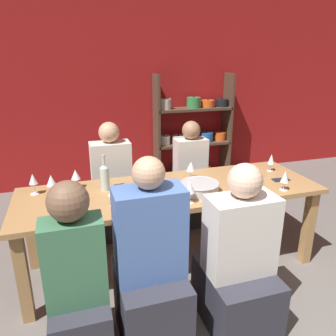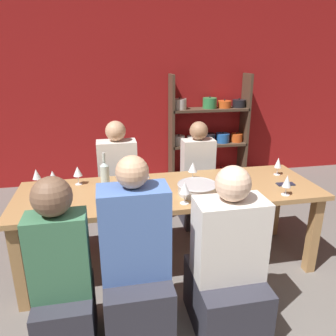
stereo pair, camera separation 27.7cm
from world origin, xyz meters
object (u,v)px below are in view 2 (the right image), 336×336
person_far_a (119,192)px  person_near_c (136,276)px  cell_phone (286,184)px  person_near_a (63,288)px  wine_glass_empty_a (139,182)px  person_near_b (227,273)px  person_far_b (197,186)px  wine_glass_white_e (36,175)px  wine_glass_empty_b (108,188)px  wine_glass_red_a (78,172)px  mixing_bowl (197,188)px  wine_bottle_green (105,174)px  wine_glass_red_c (53,177)px  wine_glass_red_b (287,182)px  wine_glass_white_b (146,174)px  dining_table (170,198)px  wine_glass_white_d (185,188)px  wine_glass_white_a (193,168)px  shelf_unit (208,136)px  wine_glass_white_c (278,163)px

person_far_a → person_near_c: bearing=91.1°
cell_phone → person_near_a: bearing=-160.7°
wine_glass_empty_a → cell_phone: (1.26, -0.04, -0.10)m
person_near_b → person_far_b: bearing=81.4°
person_near_c → wine_glass_white_e: bearing=127.0°
wine_glass_empty_b → wine_glass_red_a: 0.51m
wine_glass_white_e → person_far_b: person_far_b is taller
mixing_bowl → wine_bottle_green: size_ratio=1.07×
wine_glass_red_a → wine_glass_empty_a: bearing=-33.3°
person_far_a → person_near_b: person_far_a is taller
wine_bottle_green → wine_glass_red_c: size_ratio=1.70×
wine_glass_empty_a → person_near_a: 0.95m
wine_glass_red_b → wine_glass_white_b: wine_glass_white_b is taller
wine_glass_white_e → person_far_b: bearing=18.5°
wine_glass_red_a → person_near_a: bearing=-93.6°
wine_glass_red_b → cell_phone: size_ratio=1.08×
wine_glass_red_a → wine_glass_red_c: bearing=-147.5°
mixing_bowl → person_far_a: (-0.59, 0.88, -0.35)m
dining_table → wine_glass_white_d: wine_glass_white_d is taller
wine_bottle_green → wine_glass_white_a: bearing=2.9°
person_far_a → cell_phone: bearing=148.6°
person_near_a → person_far_b: size_ratio=1.02×
shelf_unit → wine_glass_red_a: (-1.76, -1.82, 0.19)m
shelf_unit → wine_glass_red_a: bearing=-134.1°
wine_glass_white_d → person_near_c: bearing=-134.8°
wine_glass_red_b → wine_glass_white_c: size_ratio=1.00×
wine_bottle_green → person_near_b: bearing=-49.8°
person_far_b → wine_glass_white_b: bearing=45.5°
person_near_a → person_far_b: (1.27, 1.48, -0.02)m
wine_glass_red_c → person_far_a: 0.92m
wine_glass_red_a → person_near_c: person_near_c is taller
wine_glass_red_a → wine_glass_white_d: wine_glass_white_d is taller
wine_glass_white_a → wine_glass_red_c: (-1.19, -0.05, 0.02)m
wine_bottle_green → person_near_b: person_near_b is taller
wine_glass_empty_a → person_far_b: (0.72, 0.80, -0.41)m
wine_glass_white_c → wine_glass_red_c: size_ratio=0.94×
wine_glass_empty_a → cell_phone: wine_glass_empty_a is taller
wine_bottle_green → wine_glass_red_b: (1.41, -0.45, -0.01)m
dining_table → wine_glass_red_b: wine_glass_red_b is taller
wine_glass_red_b → person_near_a: person_near_a is taller
wine_glass_empty_b → person_far_b: size_ratio=0.15×
dining_table → mixing_bowl: (0.19, -0.14, 0.13)m
mixing_bowl → person_far_a: size_ratio=0.27×
shelf_unit → wine_glass_white_a: bearing=-112.0°
shelf_unit → wine_glass_empty_a: size_ratio=10.03×
wine_glass_white_e → person_far_b: size_ratio=0.15×
wine_glass_white_b → cell_phone: wine_glass_white_b is taller
person_far_b → dining_table: bearing=58.3°
shelf_unit → dining_table: shelf_unit is taller
wine_glass_empty_a → wine_glass_red_a: 0.58m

